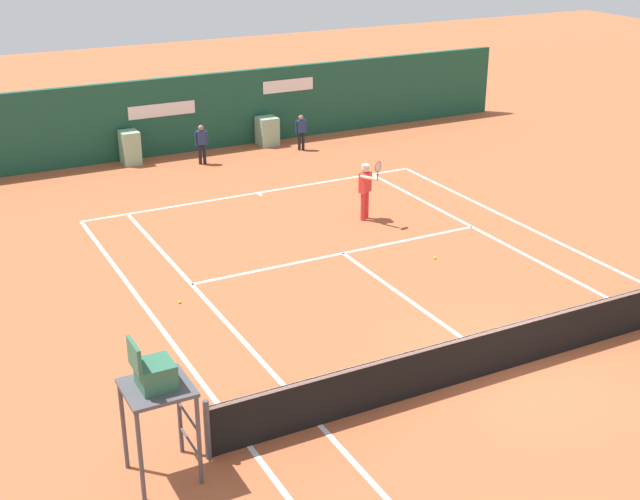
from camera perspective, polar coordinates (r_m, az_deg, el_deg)
The scene contains 9 objects.
ground_plane at distance 17.24m, azimuth 11.02°, elevation -6.88°, with size 80.00×80.00×0.01m.
tennis_net at distance 16.61m, azimuth 12.37°, elevation -6.20°, with size 12.10×0.10×1.07m.
sponsor_back_wall at distance 30.40m, azimuth -8.26°, elevation 8.88°, with size 25.00×1.02×2.63m.
umpire_chair at distance 13.12m, azimuth -10.83°, elevation -8.82°, with size 1.00×1.00×2.41m.
player_on_baseline at distance 23.54m, azimuth 3.05°, elevation 4.22°, with size 0.47×0.83×1.81m.
ball_kid_centre_post at distance 28.87m, azimuth -7.86°, elevation 7.13°, with size 0.44×0.20×1.33m.
ball_kid_right_post at distance 30.26m, azimuth -1.26°, elevation 7.96°, with size 0.41×0.20×1.24m.
tennis_ball_by_sideline at distance 21.41m, azimuth 7.62°, elevation -0.51°, with size 0.07×0.07×0.07m, color #CCE033.
tennis_ball_near_service_line at distance 19.21m, azimuth -9.30°, elevation -3.42°, with size 0.07×0.07×0.07m, color #CCE033.
Camera 1 is at (-9.71, -10.95, 8.37)m, focal length 48.29 mm.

